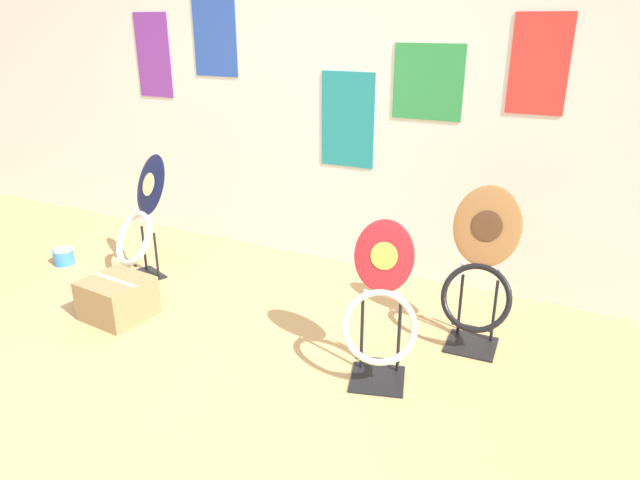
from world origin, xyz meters
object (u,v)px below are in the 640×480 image
at_px(toilet_seat_display_crimson_swirl, 381,311).
at_px(storage_box, 117,298).
at_px(toilet_seat_display_woodgrain, 480,271).
at_px(paint_can, 64,256).
at_px(toilet_seat_display_navy_moon, 140,224).

distance_m(toilet_seat_display_crimson_swirl, storage_box, 1.75).
distance_m(toilet_seat_display_woodgrain, paint_can, 3.15).
relative_size(toilet_seat_display_navy_moon, paint_can, 5.70).
relative_size(toilet_seat_display_navy_moon, toilet_seat_display_crimson_swirl, 1.07).
bearing_deg(paint_can, toilet_seat_display_woodgrain, 5.63).
bearing_deg(storage_box, toilet_seat_display_woodgrain, 19.31).
bearing_deg(toilet_seat_display_crimson_swirl, paint_can, 174.03).
relative_size(toilet_seat_display_woodgrain, storage_box, 2.24).
bearing_deg(paint_can, toilet_seat_display_crimson_swirl, -5.97).
bearing_deg(toilet_seat_display_navy_moon, toilet_seat_display_crimson_swirl, -11.47).
bearing_deg(storage_box, paint_can, 157.29).
distance_m(toilet_seat_display_woodgrain, storage_box, 2.24).
relative_size(toilet_seat_display_crimson_swirl, storage_box, 2.04).
height_order(toilet_seat_display_woodgrain, storage_box, toilet_seat_display_woodgrain).
distance_m(paint_can, storage_box, 1.11).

